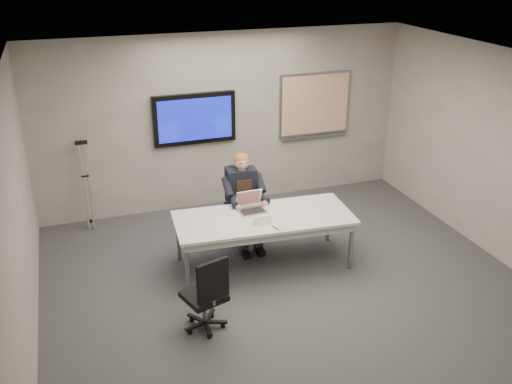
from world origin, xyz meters
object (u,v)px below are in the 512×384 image
object	(u,v)px
seated_person	(245,210)
laptop	(251,206)
office_chair_far	(241,217)
conference_table	(264,222)
office_chair_near	(206,307)

from	to	relation	value
seated_person	laptop	xyz separation A→B (m)	(-0.04, -0.36, 0.24)
office_chair_far	seated_person	bearing A→B (deg)	-80.71
laptop	conference_table	bearing A→B (deg)	-71.28
laptop	seated_person	bearing A→B (deg)	80.99
office_chair_far	office_chair_near	world-z (taller)	office_chair_far
conference_table	office_chair_near	bearing A→B (deg)	-129.43
office_chair_near	office_chair_far	bearing A→B (deg)	-135.17
laptop	office_chair_far	bearing A→B (deg)	82.59
office_chair_near	laptop	xyz separation A→B (m)	(0.99, 1.38, 0.48)
office_chair_near	seated_person	bearing A→B (deg)	-138.24
office_chair_near	laptop	size ratio (longest dim) A/B	2.55
conference_table	laptop	bearing A→B (deg)	115.96
office_chair_far	laptop	xyz separation A→B (m)	(-0.05, -0.61, 0.45)
office_chair_near	laptop	bearing A→B (deg)	-143.29
office_chair_far	laptop	size ratio (longest dim) A/B	2.81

